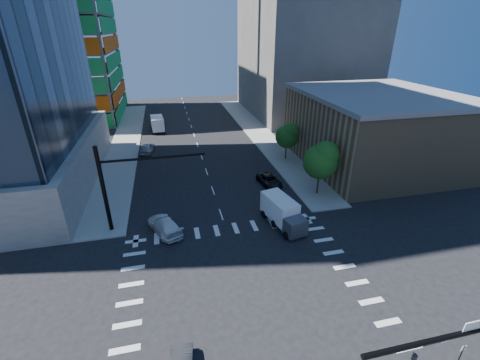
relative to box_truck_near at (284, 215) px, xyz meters
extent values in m
plane|color=black|center=(-5.99, -8.29, -1.27)|extent=(160.00, 160.00, 0.00)
cube|color=silver|center=(-5.99, -8.29, -1.27)|extent=(20.00, 20.00, 0.01)
cube|color=#9B9993|center=(6.51, 31.71, -1.20)|extent=(5.00, 60.00, 0.15)
cube|color=#9B9993|center=(-18.49, 31.71, -1.20)|extent=(5.00, 60.00, 0.15)
cube|color=#8F7653|center=(19.01, 13.71, 3.73)|extent=(20.00, 22.00, 10.00)
cube|color=gray|center=(19.01, 13.71, 9.03)|extent=(20.50, 22.50, 0.60)
cube|color=#5C5753|center=(21.01, 46.71, 12.73)|extent=(24.00, 30.00, 28.00)
cylinder|color=black|center=(0.51, -19.79, 6.28)|extent=(10.00, 0.24, 0.24)
cube|color=white|center=(0.51, -19.79, 6.63)|extent=(0.90, 0.04, 0.50)
cylinder|color=black|center=(-17.49, 3.21, 3.38)|extent=(0.40, 0.40, 9.00)
cylinder|color=black|center=(-12.49, 3.21, 6.28)|extent=(10.00, 0.24, 0.24)
imported|color=black|center=(-11.49, 3.21, 5.18)|extent=(0.16, 0.20, 1.00)
cylinder|color=#382316|center=(6.51, 5.71, 0.02)|extent=(0.20, 0.20, 2.27)
sphere|color=#154D14|center=(6.51, 5.71, 3.10)|extent=(4.16, 4.16, 4.16)
sphere|color=#316D24|center=(6.91, 5.41, 4.08)|extent=(3.25, 3.25, 3.25)
cylinder|color=#382316|center=(6.81, 17.71, -0.16)|extent=(0.20, 0.20, 1.92)
sphere|color=#154D14|center=(6.81, 17.71, 2.45)|extent=(3.52, 3.52, 3.52)
sphere|color=#316D24|center=(7.21, 17.41, 3.28)|extent=(2.75, 2.75, 2.75)
cylinder|color=black|center=(4.71, -17.29, -0.17)|extent=(0.06, 0.06, 2.20)
cube|color=silver|center=(4.71, -17.29, 0.73)|extent=(0.30, 0.03, 0.40)
imported|color=black|center=(1.55, 9.59, -0.62)|extent=(2.75, 4.96, 1.31)
imported|color=white|center=(-12.13, 1.74, -0.50)|extent=(4.03, 5.71, 1.54)
imported|color=#AEB1B7|center=(-14.49, 25.69, -0.48)|extent=(2.75, 4.95, 1.59)
cube|color=white|center=(0.00, 0.00, 0.43)|extent=(3.08, 4.85, 2.34)
cube|color=#46474F|center=(0.00, 0.00, -0.15)|extent=(2.37, 2.03, 1.71)
cube|color=white|center=(-12.81, 38.30, 0.51)|extent=(2.60, 4.85, 2.44)
cube|color=#46474F|center=(-12.81, 38.30, -0.10)|extent=(2.28, 1.85, 1.78)
camera|label=1|loc=(-10.86, -26.62, 17.64)|focal=24.00mm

